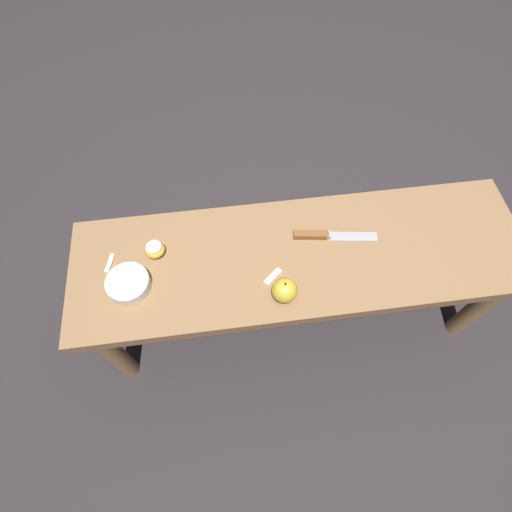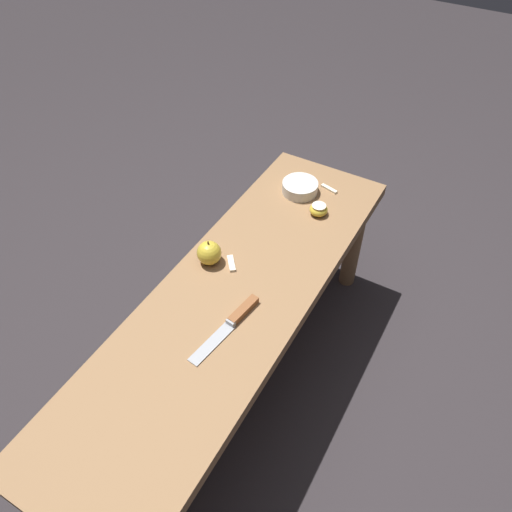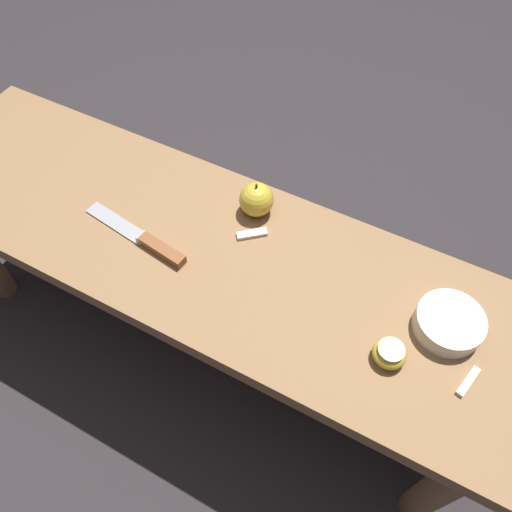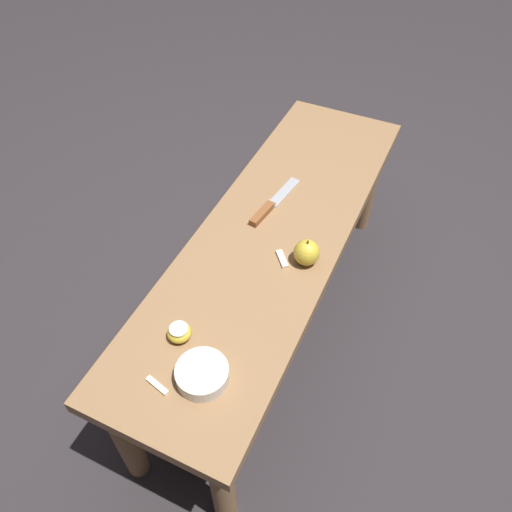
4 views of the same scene
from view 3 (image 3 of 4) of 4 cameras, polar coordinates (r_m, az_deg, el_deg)
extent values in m
plane|color=#2D282B|center=(1.41, -5.10, -9.56)|extent=(8.00, 8.00, 0.00)
cube|color=olive|center=(1.03, -6.93, 1.16)|extent=(1.37, 0.40, 0.04)
cylinder|color=olive|center=(1.13, 20.27, -23.63)|extent=(0.06, 0.06, 0.43)
cylinder|color=olive|center=(1.59, -22.75, 8.30)|extent=(0.06, 0.06, 0.43)
cylinder|color=olive|center=(1.25, 23.78, -11.48)|extent=(0.06, 0.06, 0.43)
cube|color=#9EA0A5|center=(1.07, -15.64, 3.66)|extent=(0.15, 0.05, 0.00)
cube|color=#9EA0A5|center=(1.02, -12.84, 2.04)|extent=(0.02, 0.03, 0.02)
cube|color=brown|center=(0.99, -10.68, 0.67)|extent=(0.11, 0.04, 0.02)
sphere|color=gold|center=(1.02, 0.05, 6.48)|extent=(0.07, 0.07, 0.07)
cylinder|color=#4C3319|center=(1.00, 0.05, 7.94)|extent=(0.01, 0.01, 0.01)
ellipsoid|color=gold|center=(0.89, 14.99, -10.70)|extent=(0.06, 0.06, 0.04)
cylinder|color=silver|center=(0.88, 15.22, -10.26)|extent=(0.05, 0.05, 0.00)
cube|color=silver|center=(0.93, 23.07, -13.05)|extent=(0.03, 0.06, 0.01)
cube|color=silver|center=(1.01, -0.47, 2.55)|extent=(0.06, 0.05, 0.01)
cylinder|color=silver|center=(0.95, 21.16, -7.16)|extent=(0.12, 0.12, 0.04)
camera|label=1|loc=(1.08, 39.77, 61.58)|focal=28.00mm
camera|label=2|loc=(1.15, -85.45, 28.94)|focal=35.00mm
camera|label=4|loc=(1.04, 83.11, 30.39)|focal=35.00mm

